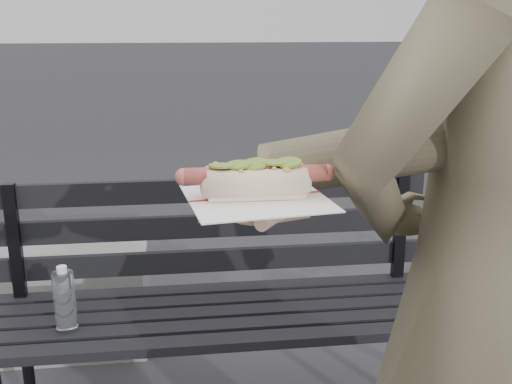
{
  "coord_description": "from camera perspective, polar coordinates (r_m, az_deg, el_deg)",
  "views": [
    {
      "loc": [
        -0.14,
        -0.88,
        1.39
      ],
      "look_at": [
        -0.04,
        -0.08,
        1.16
      ],
      "focal_mm": 42.0,
      "sensor_mm": 36.0,
      "label": 1
    }
  ],
  "objects": [
    {
      "name": "held_hotdog",
      "position": [
        0.93,
        11.84,
        3.33
      ],
      "size": [
        0.64,
        0.3,
        0.2
      ],
      "color": "brown"
    },
    {
      "name": "person",
      "position": [
        1.12,
        21.35,
        -10.04
      ],
      "size": [
        0.79,
        0.66,
        1.84
      ],
      "primitive_type": "imported",
      "rotation": [
        0.0,
        0.0,
        3.53
      ],
      "color": "brown",
      "rests_on": "ground"
    },
    {
      "name": "concrete_block",
      "position": [
        2.86,
        -22.61,
        -9.93
      ],
      "size": [
        1.2,
        0.4,
        0.4
      ],
      "primitive_type": "cube",
      "color": "slate",
      "rests_on": "ground"
    },
    {
      "name": "park_bench",
      "position": [
        2.04,
        -4.01,
        -9.22
      ],
      "size": [
        1.5,
        0.44,
        0.88
      ],
      "color": "black",
      "rests_on": "ground"
    }
  ]
}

